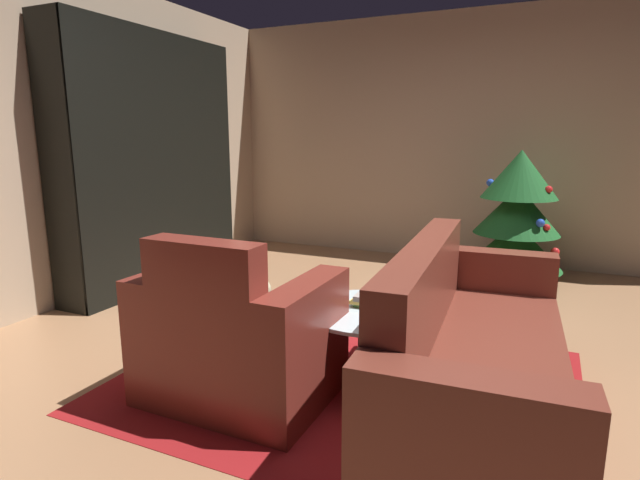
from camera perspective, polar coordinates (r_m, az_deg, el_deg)
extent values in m
plane|color=#996C4A|center=(3.25, 5.91, -13.55)|extent=(7.07, 7.07, 0.00)
cube|color=tan|center=(5.84, 15.69, 10.87)|extent=(5.46, 0.06, 2.68)
cube|color=tan|center=(4.56, -28.34, 9.82)|extent=(0.06, 6.01, 2.68)
cube|color=maroon|center=(3.01, 2.96, -15.53)|extent=(2.48, 1.93, 0.01)
cube|color=black|center=(4.86, -16.99, 8.37)|extent=(0.03, 2.00, 2.28)
cube|color=black|center=(5.74, -11.77, 9.06)|extent=(0.37, 0.02, 2.28)
cube|color=black|center=(4.31, -27.46, 7.21)|extent=(0.37, 0.03, 2.28)
cube|color=black|center=(5.16, -17.70, -4.27)|extent=(0.35, 1.95, 0.03)
cube|color=black|center=(5.07, -17.96, -0.17)|extent=(0.35, 1.95, 0.03)
cube|color=black|center=(5.01, -18.23, 4.04)|extent=(0.35, 1.95, 0.02)
cube|color=black|center=(4.98, -18.51, 8.34)|extent=(0.35, 1.95, 0.02)
cube|color=black|center=(4.98, -18.79, 12.67)|extent=(0.35, 1.95, 0.02)
cube|color=black|center=(5.00, -19.09, 16.98)|extent=(0.35, 1.95, 0.02)
cube|color=black|center=(5.05, -19.39, 21.22)|extent=(0.35, 1.95, 0.03)
cube|color=black|center=(5.08, -19.64, 7.61)|extent=(0.05, 0.96, 0.60)
cube|color=black|center=(5.06, -19.43, 7.61)|extent=(0.03, 0.99, 0.63)
cube|color=#B63919|center=(5.87, -12.10, -0.89)|extent=(0.23, 0.04, 0.21)
cube|color=orange|center=(5.86, -12.46, -0.93)|extent=(0.19, 0.03, 0.21)
cube|color=#B6B18D|center=(5.82, -12.67, -1.06)|extent=(0.20, 0.04, 0.20)
cube|color=#864C8E|center=(5.79, -12.99, -0.93)|extent=(0.18, 0.04, 0.24)
cube|color=#117683|center=(5.73, -13.00, -0.87)|extent=(0.25, 0.04, 0.28)
cube|color=orange|center=(5.70, -13.48, -0.91)|extent=(0.21, 0.05, 0.29)
cube|color=#B8AD92|center=(5.66, -13.62, -1.43)|extent=(0.24, 0.03, 0.21)
cube|color=#2C8835|center=(5.82, -12.49, 2.71)|extent=(0.17, 0.03, 0.20)
cube|color=#3F7A44|center=(5.79, -12.70, 2.81)|extent=(0.18, 0.04, 0.23)
cube|color=#257E49|center=(5.72, -12.68, 2.86)|extent=(0.26, 0.04, 0.26)
cube|color=brown|center=(5.68, -12.93, 2.51)|extent=(0.27, 0.05, 0.21)
cube|color=#7D4B9B|center=(5.65, -13.35, 2.68)|extent=(0.24, 0.03, 0.25)
cube|color=#503717|center=(5.63, -13.82, 2.74)|extent=(0.19, 0.04, 0.27)
cube|color=#2C3B8F|center=(5.73, -12.62, 13.97)|extent=(0.27, 0.03, 0.21)
cube|color=gold|center=(5.72, -13.23, 14.41)|extent=(0.19, 0.04, 0.30)
cube|color=#B32227|center=(5.68, -13.35, 14.23)|extent=(0.21, 0.03, 0.27)
cube|color=#91599C|center=(5.65, -13.49, 14.00)|extent=(0.23, 0.03, 0.22)
cube|color=#1E6E7E|center=(5.63, -13.89, 14.47)|extent=(0.20, 0.03, 0.31)
cube|color=navy|center=(5.61, -14.17, 13.90)|extent=(0.17, 0.03, 0.20)
cube|color=#B7B184|center=(5.55, -14.20, 14.45)|extent=(0.25, 0.05, 0.30)
cube|color=orange|center=(5.52, -14.70, 14.12)|extent=(0.21, 0.03, 0.24)
cube|color=#0D7585|center=(5.49, -14.94, 14.27)|extent=(0.22, 0.04, 0.27)
cube|color=#0E6881|center=(5.76, -13.00, 17.83)|extent=(0.24, 0.03, 0.24)
cube|color=#35703E|center=(5.72, -13.18, 18.18)|extent=(0.27, 0.04, 0.30)
cube|color=#9A449F|center=(5.70, -13.68, 18.10)|extent=(0.22, 0.03, 0.28)
cube|color=#0B787E|center=(5.66, -13.76, 18.01)|extent=(0.25, 0.03, 0.25)
cube|color=red|center=(5.62, -14.02, 17.76)|extent=(0.26, 0.05, 0.20)
cube|color=maroon|center=(2.82, -8.87, -13.24)|extent=(0.61, 0.74, 0.39)
cube|color=maroon|center=(2.44, -12.92, -5.97)|extent=(0.60, 0.17, 0.51)
cube|color=maroon|center=(2.59, -1.63, -12.08)|extent=(0.18, 0.73, 0.68)
cube|color=maroon|center=(2.99, -15.25, -9.15)|extent=(0.18, 0.73, 0.68)
ellipsoid|color=#BEB589|center=(2.76, -7.75, -7.37)|extent=(0.28, 0.18, 0.18)
sphere|color=#BEB589|center=(2.86, -6.84, -5.55)|extent=(0.13, 0.13, 0.13)
cube|color=brown|center=(2.64, 17.55, -15.12)|extent=(0.82, 1.66, 0.43)
cube|color=brown|center=(2.50, 11.58, -5.45)|extent=(0.25, 1.63, 0.45)
cube|color=brown|center=(1.80, 15.66, -24.15)|extent=(0.74, 0.21, 0.68)
cube|color=brown|center=(3.43, 18.72, -6.68)|extent=(0.74, 0.21, 0.68)
cylinder|color=black|center=(2.91, 9.33, -12.42)|extent=(0.04, 0.04, 0.40)
cylinder|color=black|center=(3.15, 4.65, -10.35)|extent=(0.04, 0.04, 0.40)
cylinder|color=black|center=(2.85, 2.20, -12.79)|extent=(0.04, 0.04, 0.40)
cylinder|color=silver|center=(2.89, 5.53, -7.97)|extent=(0.75, 0.75, 0.02)
cube|color=#428041|center=(2.93, 5.52, -7.26)|extent=(0.15, 0.12, 0.02)
cube|color=#DCC151|center=(2.93, 5.52, -6.88)|extent=(0.19, 0.16, 0.02)
cube|color=gray|center=(2.92, 5.60, -6.45)|extent=(0.16, 0.14, 0.03)
cylinder|color=#135726|center=(2.70, 8.06, -7.35)|extent=(0.07, 0.07, 0.17)
cylinder|color=#135726|center=(2.67, 8.12, -5.08)|extent=(0.03, 0.03, 0.06)
cylinder|color=brown|center=(5.17, 20.87, -3.75)|extent=(0.08, 0.08, 0.15)
cone|color=#1A5322|center=(5.10, 21.11, -0.54)|extent=(0.87, 0.87, 0.44)
cone|color=#1A5322|center=(5.05, 21.39, 3.16)|extent=(0.78, 0.78, 0.44)
cone|color=#1A5322|center=(5.01, 21.67, 6.93)|extent=(0.68, 0.68, 0.44)
sphere|color=yellow|center=(5.43, 19.46, -0.34)|extent=(0.06, 0.06, 0.06)
sphere|color=red|center=(5.04, 25.00, -1.23)|extent=(0.08, 0.08, 0.08)
sphere|color=red|center=(4.90, 24.40, 5.22)|extent=(0.07, 0.07, 0.07)
sphere|color=red|center=(4.89, 24.22, 1.29)|extent=(0.06, 0.06, 0.06)
sphere|color=blue|center=(5.12, 18.67, 6.14)|extent=(0.07, 0.07, 0.07)
sphere|color=red|center=(5.38, 20.94, 2.31)|extent=(0.08, 0.08, 0.08)
sphere|color=blue|center=(4.82, 23.62, 1.76)|extent=(0.07, 0.07, 0.07)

